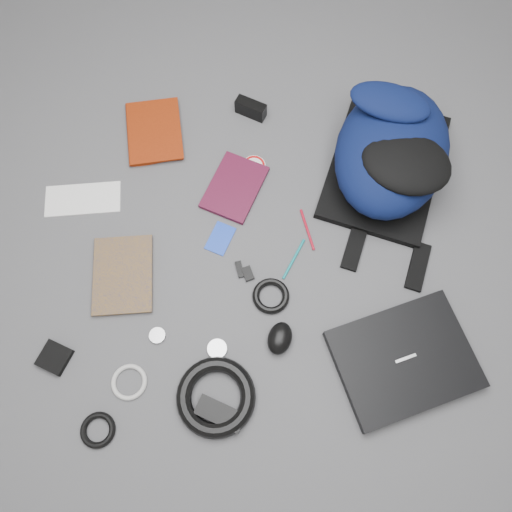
# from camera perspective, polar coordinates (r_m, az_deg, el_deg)

# --- Properties ---
(ground) EXTENTS (4.00, 4.00, 0.00)m
(ground) POSITION_cam_1_polar(r_m,az_deg,el_deg) (1.48, 0.00, -0.26)
(ground) COLOR #4F4F51
(ground) RESTS_ON ground
(backpack) EXTENTS (0.47, 0.59, 0.21)m
(backpack) POSITION_cam_1_polar(r_m,az_deg,el_deg) (1.56, 15.27, 11.56)
(backpack) COLOR #070F32
(backpack) RESTS_ON ground
(laptop) EXTENTS (0.44, 0.40, 0.04)m
(laptop) POSITION_cam_1_polar(r_m,az_deg,el_deg) (1.44, 16.54, -11.25)
(laptop) COLOR black
(laptop) RESTS_ON ground
(textbook_red) EXTENTS (0.22, 0.26, 0.03)m
(textbook_red) POSITION_cam_1_polar(r_m,az_deg,el_deg) (1.70, -14.50, 13.24)
(textbook_red) COLOR maroon
(textbook_red) RESTS_ON ground
(comic_book) EXTENTS (0.20, 0.26, 0.02)m
(comic_book) POSITION_cam_1_polar(r_m,az_deg,el_deg) (1.52, -18.11, -2.29)
(comic_book) COLOR #BE860D
(comic_book) RESTS_ON ground
(envelope) EXTENTS (0.24, 0.14, 0.00)m
(envelope) POSITION_cam_1_polar(r_m,az_deg,el_deg) (1.64, -19.17, 6.17)
(envelope) COLOR white
(envelope) RESTS_ON ground
(dvd_case) EXTENTS (0.21, 0.25, 0.02)m
(dvd_case) POSITION_cam_1_polar(r_m,az_deg,el_deg) (1.56, -2.47, 7.85)
(dvd_case) COLOR #3E0C1F
(dvd_case) RESTS_ON ground
(compact_camera) EXTENTS (0.11, 0.07, 0.06)m
(compact_camera) POSITION_cam_1_polar(r_m,az_deg,el_deg) (1.69, -0.60, 16.50)
(compact_camera) COLOR black
(compact_camera) RESTS_ON ground
(sticker_disc) EXTENTS (0.10, 0.10, 0.00)m
(sticker_disc) POSITION_cam_1_polar(r_m,az_deg,el_deg) (1.61, -0.25, 10.29)
(sticker_disc) COLOR white
(sticker_disc) RESTS_ON ground
(pen_teal) EXTENTS (0.06, 0.13, 0.01)m
(pen_teal) POSITION_cam_1_polar(r_m,az_deg,el_deg) (1.47, 4.34, -0.34)
(pen_teal) COLOR #0E7C83
(pen_teal) RESTS_ON ground
(pen_red) EXTENTS (0.05, 0.13, 0.01)m
(pen_red) POSITION_cam_1_polar(r_m,az_deg,el_deg) (1.51, 5.88, 3.02)
(pen_red) COLOR #B10D22
(pen_red) RESTS_ON ground
(id_badge) EXTENTS (0.09, 0.11, 0.00)m
(id_badge) POSITION_cam_1_polar(r_m,az_deg,el_deg) (1.50, -4.10, 2.02)
(id_badge) COLOR blue
(id_badge) RESTS_ON ground
(usb_black) EXTENTS (0.03, 0.05, 0.01)m
(usb_black) POSITION_cam_1_polar(r_m,az_deg,el_deg) (1.46, -1.88, -1.54)
(usb_black) COLOR black
(usb_black) RESTS_ON ground
(key_fob) EXTENTS (0.04, 0.05, 0.01)m
(key_fob) POSITION_cam_1_polar(r_m,az_deg,el_deg) (1.45, -0.93, -2.03)
(key_fob) COLOR black
(key_fob) RESTS_ON ground
(mouse) EXTENTS (0.09, 0.11, 0.05)m
(mouse) POSITION_cam_1_polar(r_m,az_deg,el_deg) (1.39, 2.74, -9.36)
(mouse) COLOR black
(mouse) RESTS_ON ground
(headphone_left) EXTENTS (0.05, 0.05, 0.01)m
(headphone_left) POSITION_cam_1_polar(r_m,az_deg,el_deg) (1.44, -11.21, -8.91)
(headphone_left) COLOR #A8A8AA
(headphone_left) RESTS_ON ground
(headphone_right) EXTENTS (0.06, 0.06, 0.01)m
(headphone_right) POSITION_cam_1_polar(r_m,az_deg,el_deg) (1.41, -4.46, -10.54)
(headphone_right) COLOR #B1B2B4
(headphone_right) RESTS_ON ground
(cable_coil) EXTENTS (0.14, 0.14, 0.02)m
(cable_coil) POSITION_cam_1_polar(r_m,az_deg,el_deg) (1.43, 1.71, -4.58)
(cable_coil) COLOR black
(cable_coil) RESTS_ON ground
(power_brick) EXTENTS (0.14, 0.10, 0.03)m
(power_brick) POSITION_cam_1_polar(r_m,az_deg,el_deg) (1.38, -4.11, -17.54)
(power_brick) COLOR black
(power_brick) RESTS_ON ground
(power_cord_coil) EXTENTS (0.28, 0.28, 0.04)m
(power_cord_coil) POSITION_cam_1_polar(r_m,az_deg,el_deg) (1.38, -4.60, -15.75)
(power_cord_coil) COLOR black
(power_cord_coil) RESTS_ON ground
(pouch) EXTENTS (0.10, 0.10, 0.02)m
(pouch) POSITION_cam_1_polar(r_m,az_deg,el_deg) (1.50, -22.03, -10.71)
(pouch) COLOR black
(pouch) RESTS_ON ground
(earbud_coil) EXTENTS (0.11, 0.11, 0.02)m
(earbud_coil) POSITION_cam_1_polar(r_m,az_deg,el_deg) (1.44, -17.62, -18.43)
(earbud_coil) COLOR black
(earbud_coil) RESTS_ON ground
(white_cable_coil) EXTENTS (0.10, 0.10, 0.01)m
(white_cable_coil) POSITION_cam_1_polar(r_m,az_deg,el_deg) (1.43, -14.30, -13.79)
(white_cable_coil) COLOR beige
(white_cable_coil) RESTS_ON ground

